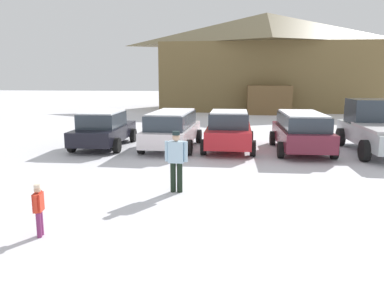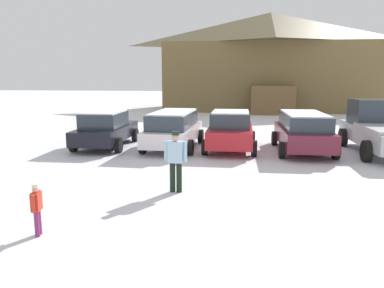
% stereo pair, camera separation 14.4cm
% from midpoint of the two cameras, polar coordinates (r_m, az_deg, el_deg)
% --- Properties ---
extents(ski_lodge, '(19.75, 11.27, 9.09)m').
position_cam_midpoint_polar(ski_lodge, '(37.52, 11.79, 12.27)').
color(ski_lodge, brown).
rests_on(ski_lodge, ground).
extents(parked_black_sedan, '(2.24, 4.52, 1.61)m').
position_cam_midpoint_polar(parked_black_sedan, '(17.13, -12.78, 2.30)').
color(parked_black_sedan, black).
rests_on(parked_black_sedan, ground).
extents(parked_white_suv, '(2.31, 4.79, 1.63)m').
position_cam_midpoint_polar(parked_white_suv, '(16.38, -2.57, 2.43)').
color(parked_white_suv, white).
rests_on(parked_white_suv, ground).
extents(parked_red_sedan, '(2.18, 4.22, 1.68)m').
position_cam_midpoint_polar(parked_red_sedan, '(16.06, 6.13, 2.10)').
color(parked_red_sedan, red).
rests_on(parked_red_sedan, ground).
extents(parked_maroon_van, '(2.28, 4.62, 1.64)m').
position_cam_midpoint_polar(parked_maroon_van, '(16.21, 16.81, 1.96)').
color(parked_maroon_van, maroon).
rests_on(parked_maroon_van, ground).
extents(pickup_truck, '(2.45, 5.43, 2.15)m').
position_cam_midpoint_polar(pickup_truck, '(17.22, 27.01, 2.08)').
color(pickup_truck, '#B3BDBF').
rests_on(pickup_truck, ground).
extents(skier_child_in_red_jacket, '(0.19, 0.38, 1.05)m').
position_cam_midpoint_polar(skier_child_in_red_jacket, '(7.95, -22.11, -8.84)').
color(skier_child_in_red_jacket, '#762A5C').
rests_on(skier_child_in_red_jacket, ground).
extents(skier_adult_in_blue_parka, '(0.62, 0.25, 1.67)m').
position_cam_midpoint_polar(skier_adult_in_blue_parka, '(10.03, -2.09, -2.15)').
color(skier_adult_in_blue_parka, black).
rests_on(skier_adult_in_blue_parka, ground).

